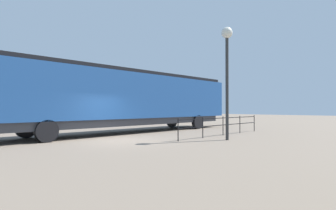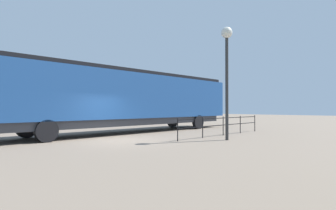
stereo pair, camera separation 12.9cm
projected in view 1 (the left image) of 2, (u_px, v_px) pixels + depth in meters
ground_plane at (121, 141)px, 13.73m from camera, size 120.00×120.00×0.00m
locomotive at (133, 98)px, 18.60m from camera, size 3.07×18.47×4.14m
lamp_post at (227, 55)px, 14.03m from camera, size 0.58×0.58×5.86m
platform_fence at (223, 123)px, 16.37m from camera, size 0.05×8.25×1.14m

